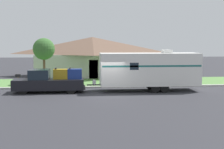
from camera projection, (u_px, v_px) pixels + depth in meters
name	position (u px, v px, depth m)	size (l,w,h in m)	color
ground_plane	(109.00, 95.00, 24.19)	(120.00, 120.00, 0.00)	#2D2D33
curb_strip	(106.00, 87.00, 27.89)	(80.00, 0.30, 0.14)	beige
lawn_strip	(103.00, 82.00, 31.51)	(80.00, 7.00, 0.03)	#568442
house_across_street	(92.00, 55.00, 38.15)	(14.03, 8.51, 4.68)	#B2B2A8
pickup_truck	(50.00, 82.00, 25.26)	(5.76, 1.96, 2.00)	black
travel_trailer	(149.00, 69.00, 25.94)	(9.29, 2.47, 3.44)	black
mailbox	(18.00, 77.00, 27.68)	(0.48, 0.20, 1.22)	brown
tree_in_yard	(44.00, 49.00, 30.31)	(2.13, 2.13, 4.46)	brown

